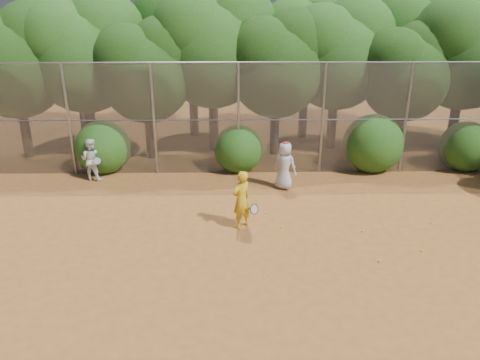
{
  "coord_description": "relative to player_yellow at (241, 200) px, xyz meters",
  "views": [
    {
      "loc": [
        -1.2,
        -10.2,
        6.21
      ],
      "look_at": [
        -1.0,
        2.5,
        1.1
      ],
      "focal_mm": 35.0,
      "sensor_mm": 36.0,
      "label": 1
    }
  ],
  "objects": [
    {
      "name": "tree_0",
      "position": [
        -8.47,
        6.39,
        3.08
      ],
      "size": [
        4.38,
        3.81,
        6.0
      ],
      "color": "black",
      "rests_on": "ground"
    },
    {
      "name": "bush_3",
      "position": [
        8.47,
        4.65,
        0.1
      ],
      "size": [
        1.9,
        1.9,
        1.9
      ],
      "primitive_type": "sphere",
      "color": "#1F4B12",
      "rests_on": "ground"
    },
    {
      "name": "tree_12",
      "position": [
        7.54,
        9.59,
        3.66
      ],
      "size": [
        5.02,
        4.37,
        6.88
      ],
      "color": "black",
      "rests_on": "ground"
    },
    {
      "name": "tree_5",
      "position": [
        4.03,
        7.39,
        3.2
      ],
      "size": [
        4.51,
        3.92,
        6.17
      ],
      "color": "black",
      "rests_on": "ground"
    },
    {
      "name": "ball_1",
      "position": [
        5.5,
        0.06,
        -0.81
      ],
      "size": [
        0.07,
        0.07,
        0.07
      ],
      "primitive_type": "sphere",
      "color": "yellow",
      "rests_on": "ground"
    },
    {
      "name": "ball_0",
      "position": [
        3.37,
        -0.37,
        -0.81
      ],
      "size": [
        0.07,
        0.07,
        0.07
      ],
      "primitive_type": "sphere",
      "color": "yellow",
      "rests_on": "ground"
    },
    {
      "name": "player_yellow",
      "position": [
        0.0,
        0.0,
        0.0
      ],
      "size": [
        0.87,
        0.72,
        1.7
      ],
      "rotation": [
        0.0,
        0.0,
        3.89
      ],
      "color": "gold",
      "rests_on": "ground"
    },
    {
      "name": "player_teen",
      "position": [
        1.51,
        2.83,
        -0.03
      ],
      "size": [
        0.95,
        0.86,
        1.66
      ],
      "rotation": [
        0.0,
        0.0,
        2.59
      ],
      "color": "silver",
      "rests_on": "ground"
    },
    {
      "name": "tree_7",
      "position": [
        9.03,
        6.99,
        3.43
      ],
      "size": [
        4.77,
        4.14,
        6.53
      ],
      "color": "black",
      "rests_on": "ground"
    },
    {
      "name": "ball_4",
      "position": [
        1.12,
        -0.07,
        -0.81
      ],
      "size": [
        0.07,
        0.07,
        0.07
      ],
      "primitive_type": "sphere",
      "color": "yellow",
      "rests_on": "ground"
    },
    {
      "name": "tree_10",
      "position": [
        -1.96,
        9.39,
        3.78
      ],
      "size": [
        5.15,
        4.48,
        7.06
      ],
      "color": "black",
      "rests_on": "ground"
    },
    {
      "name": "bush_2",
      "position": [
        4.97,
        4.65,
        0.25
      ],
      "size": [
        2.2,
        2.2,
        2.2
      ],
      "primitive_type": "sphere",
      "color": "#1F4B12",
      "rests_on": "ground"
    },
    {
      "name": "ball_6",
      "position": [
        0.74,
        0.83,
        -0.81
      ],
      "size": [
        0.07,
        0.07,
        0.07
      ],
      "primitive_type": "sphere",
      "color": "yellow",
      "rests_on": "ground"
    },
    {
      "name": "player_white",
      "position": [
        -5.22,
        3.75,
        -0.09
      ],
      "size": [
        0.87,
        0.76,
        1.51
      ],
      "rotation": [
        0.0,
        0.0,
        2.96
      ],
      "color": "white",
      "rests_on": "ground"
    },
    {
      "name": "tree_9",
      "position": [
        -6.96,
        9.19,
        3.49
      ],
      "size": [
        4.83,
        4.2,
        6.62
      ],
      "color": "black",
      "rests_on": "ground"
    },
    {
      "name": "ball_2",
      "position": [
        3.39,
        -1.93,
        -0.81
      ],
      "size": [
        0.07,
        0.07,
        0.07
      ],
      "primitive_type": "sphere",
      "color": "yellow",
      "rests_on": "ground"
    },
    {
      "name": "tree_11",
      "position": [
        3.03,
        8.99,
        3.32
      ],
      "size": [
        4.64,
        4.03,
        6.35
      ],
      "color": "black",
      "rests_on": "ground"
    },
    {
      "name": "tree_4",
      "position": [
        1.53,
        6.58,
        2.91
      ],
      "size": [
        4.19,
        3.64,
        5.73
      ],
      "color": "black",
      "rests_on": "ground"
    },
    {
      "name": "ball_3",
      "position": [
        4.62,
        -1.46,
        -0.81
      ],
      "size": [
        0.07,
        0.07,
        0.07
      ],
      "primitive_type": "sphere",
      "color": "yellow",
      "rests_on": "ground"
    },
    {
      "name": "tree_6",
      "position": [
        6.52,
        6.38,
        2.62
      ],
      "size": [
        3.86,
        3.36,
        5.29
      ],
      "color": "black",
      "rests_on": "ground"
    },
    {
      "name": "tree_3",
      "position": [
        -0.96,
        7.19,
        3.55
      ],
      "size": [
        4.89,
        4.26,
        6.7
      ],
      "color": "black",
      "rests_on": "ground"
    },
    {
      "name": "bush_0",
      "position": [
        -5.03,
        4.65,
        0.15
      ],
      "size": [
        2.0,
        2.0,
        2.0
      ],
      "primitive_type": "sphere",
      "color": "#1F4B12",
      "rests_on": "ground"
    },
    {
      "name": "ball_5",
      "position": [
        4.15,
        2.68,
        -0.81
      ],
      "size": [
        0.07,
        0.07,
        0.07
      ],
      "primitive_type": "sphere",
      "color": "yellow",
      "rests_on": "ground"
    },
    {
      "name": "fence_back",
      "position": [
        0.85,
        4.35,
        1.21
      ],
      "size": [
        20.05,
        0.09,
        4.03
      ],
      "color": "gray",
      "rests_on": "ground"
    },
    {
      "name": "ground",
      "position": [
        0.97,
        -1.65,
        -0.85
      ],
      "size": [
        80.0,
        80.0,
        0.0
      ],
      "primitive_type": "plane",
      "color": "#945421",
      "rests_on": "ground"
    },
    {
      "name": "tree_1",
      "position": [
        -5.97,
        6.89,
        3.32
      ],
      "size": [
        4.64,
        4.03,
        6.35
      ],
      "color": "black",
      "rests_on": "ground"
    },
    {
      "name": "bush_1",
      "position": [
        -0.03,
        4.65,
        0.05
      ],
      "size": [
        1.8,
        1.8,
        1.8
      ],
      "primitive_type": "sphere",
      "color": "#1F4B12",
      "rests_on": "ground"
    },
    {
      "name": "tree_2",
      "position": [
        -3.48,
        6.18,
        2.74
      ],
      "size": [
        3.99,
        3.47,
        5.47
      ],
      "color": "black",
      "rests_on": "ground"
    }
  ]
}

